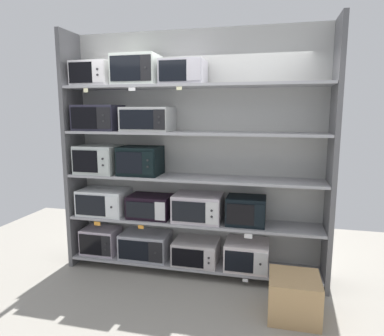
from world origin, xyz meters
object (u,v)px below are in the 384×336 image
at_px(microwave_0, 101,240).
at_px(microwave_12, 94,74).
at_px(microwave_11, 148,119).
at_px(microwave_6, 198,207).
at_px(microwave_7, 246,211).
at_px(microwave_1, 146,245).
at_px(microwave_2, 196,251).
at_px(microwave_3, 247,254).
at_px(microwave_13, 137,70).
at_px(microwave_5, 150,206).
at_px(microwave_8, 99,159).
at_px(shipping_carton, 294,297).
at_px(microwave_9, 140,161).
at_px(microwave_14, 183,72).
at_px(microwave_4, 104,201).
at_px(microwave_10, 98,118).

bearing_deg(microwave_0, microwave_12, -0.25).
relative_size(microwave_0, microwave_11, 0.79).
height_order(microwave_6, microwave_7, same).
relative_size(microwave_1, microwave_2, 1.12).
bearing_deg(microwave_12, microwave_3, 0.01).
relative_size(microwave_2, microwave_12, 1.14).
bearing_deg(microwave_3, microwave_7, 179.68).
relative_size(microwave_0, microwave_13, 0.87).
relative_size(microwave_5, microwave_13, 1.00).
xyz_separation_m(microwave_8, microwave_11, (0.64, -0.00, 0.48)).
height_order(microwave_2, shipping_carton, microwave_2).
xyz_separation_m(microwave_5, microwave_11, (-0.00, -0.00, 1.02)).
distance_m(microwave_7, microwave_8, 1.84).
bearing_deg(microwave_8, microwave_11, -0.01).
bearing_deg(microwave_9, microwave_12, -179.97).
distance_m(microwave_9, shipping_carton, 2.16).
height_order(microwave_12, shipping_carton, microwave_12).
xyz_separation_m(microwave_5, microwave_9, (-0.11, -0.00, 0.54)).
xyz_separation_m(microwave_1, microwave_6, (0.65, 0.00, 0.51)).
distance_m(microwave_2, microwave_12, 2.37).
bearing_deg(microwave_7, microwave_14, -179.98).
bearing_deg(microwave_4, microwave_3, 0.00).
bearing_deg(microwave_4, microwave_13, -0.01).
relative_size(microwave_2, microwave_6, 0.94).
bearing_deg(microwave_10, microwave_9, 0.03).
bearing_deg(microwave_0, microwave_5, 0.04).
relative_size(microwave_1, microwave_3, 1.20).
bearing_deg(microwave_8, microwave_1, -0.00).
bearing_deg(microwave_6, microwave_9, -180.00).
bearing_deg(microwave_4, microwave_1, 0.01).
relative_size(microwave_10, microwave_11, 0.94).
height_order(microwave_6, microwave_8, microwave_8).
relative_size(microwave_6, microwave_8, 1.14).
distance_m(microwave_2, microwave_6, 0.53).
distance_m(microwave_6, microwave_8, 1.33).
bearing_deg(microwave_13, microwave_6, 0.02).
distance_m(microwave_0, microwave_11, 1.64).
xyz_separation_m(microwave_0, microwave_8, (0.02, 0.00, 1.03)).
relative_size(microwave_0, microwave_3, 0.90).
bearing_deg(microwave_0, shipping_carton, -15.75).
height_order(microwave_13, shipping_carton, microwave_13).
distance_m(microwave_11, shipping_carton, 2.37).
height_order(microwave_4, microwave_5, microwave_4).
distance_m(microwave_5, microwave_9, 0.55).
bearing_deg(microwave_10, microwave_0, 179.98).
bearing_deg(microwave_14, microwave_3, 0.01).
xyz_separation_m(microwave_4, microwave_10, (-0.03, -0.00, 1.01)).
bearing_deg(microwave_11, microwave_2, 0.00).
xyz_separation_m(microwave_9, microwave_12, (-0.55, -0.00, 0.99)).
height_order(microwave_9, microwave_12, microwave_12).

